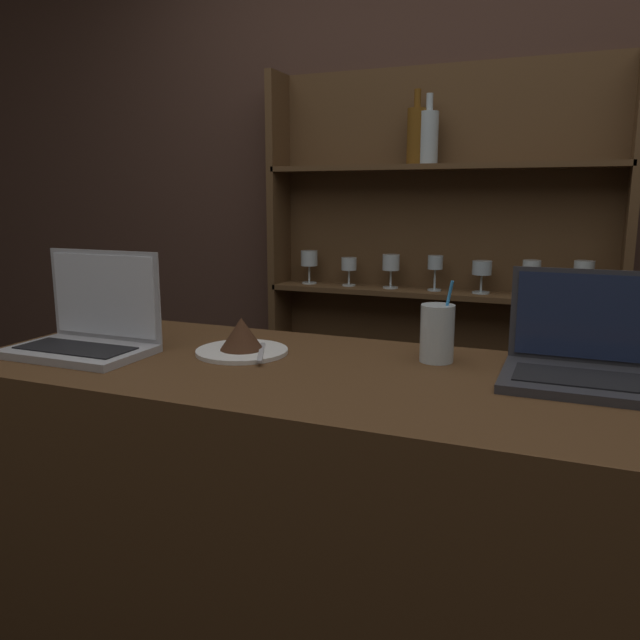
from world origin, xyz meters
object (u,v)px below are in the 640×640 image
object	(u,v)px
laptop_near	(89,329)
water_glass	(437,333)
cake_plate	(242,340)
laptop_far	(593,360)

from	to	relation	value
laptop_near	water_glass	world-z (taller)	laptop_near
cake_plate	water_glass	distance (m)	0.45
laptop_near	water_glass	size ratio (longest dim) A/B	1.75
laptop_far	laptop_near	bearing A→B (deg)	-170.34
laptop_near	water_glass	distance (m)	0.82
cake_plate	water_glass	bearing A→B (deg)	13.24
cake_plate	water_glass	xyz separation A→B (m)	(0.44, 0.10, 0.03)
laptop_near	laptop_far	size ratio (longest dim) A/B	0.95
laptop_far	water_glass	bearing A→B (deg)	173.60
laptop_far	water_glass	xyz separation A→B (m)	(-0.32, 0.04, 0.02)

